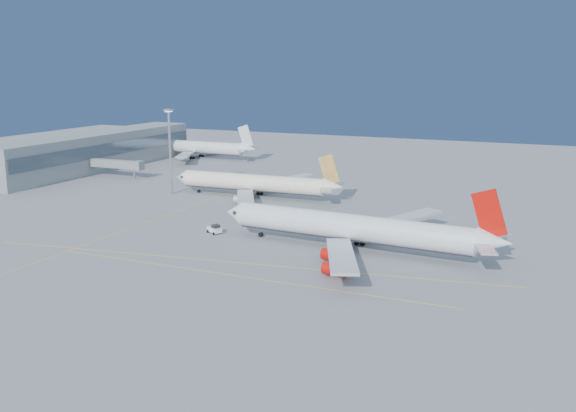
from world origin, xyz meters
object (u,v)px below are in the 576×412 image
at_px(airliner_virgin, 355,228).
at_px(airliner_third, 197,147).
at_px(pushback_tug, 215,229).
at_px(light_mast, 170,144).
at_px(airliner_etihad, 256,183).

height_order(airliner_virgin, airliner_third, airliner_virgin).
distance_m(pushback_tug, light_mast, 57.91).
height_order(airliner_etihad, airliner_third, airliner_third).
bearing_deg(airliner_third, pushback_tug, -56.20).
xyz_separation_m(airliner_third, pushback_tug, (77.32, -116.59, -3.91)).
distance_m(airliner_third, light_mast, 86.77).
bearing_deg(pushback_tug, airliner_etihad, 131.57).
relative_size(airliner_virgin, airliner_third, 1.15).
relative_size(airliner_virgin, pushback_tug, 15.17).
distance_m(airliner_virgin, airliner_etihad, 66.73).
distance_m(airliner_third, pushback_tug, 139.95).
distance_m(airliner_etihad, pushback_tug, 46.91).
xyz_separation_m(airliner_virgin, airliner_third, (-115.04, 116.74, -0.25)).
relative_size(pushback_tug, light_mast, 0.16).
relative_size(airliner_etihad, pushback_tug, 12.85).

